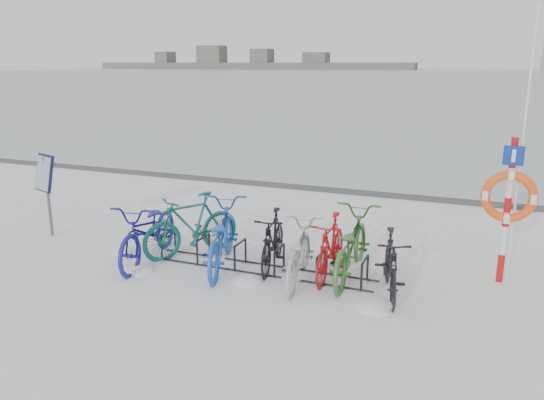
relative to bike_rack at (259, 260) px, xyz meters
name	(u,v)px	position (x,y,z in m)	size (l,w,h in m)	color
ground	(260,270)	(0.00, 0.00, -0.18)	(900.00, 900.00, 0.00)	white
ice_sheet	(478,75)	(0.00, 155.00, -0.17)	(400.00, 298.00, 0.02)	#9EACB3
quay_edge	(345,191)	(0.00, 5.90, -0.13)	(400.00, 0.25, 0.10)	#3F3F42
bike_rack	(259,260)	(0.00, 0.00, 0.00)	(4.00, 0.48, 0.46)	black
info_board	(45,178)	(-4.67, 0.10, 1.03)	(0.60, 0.38, 1.67)	#595B5E
lifebuoy_station	(509,197)	(3.79, 0.92, 1.24)	(0.82, 0.23, 4.24)	#BA0E0F
shoreline	(242,64)	(-122.02, 260.00, 2.61)	(180.00, 12.00, 9.50)	#505050
bike_0	(149,229)	(-2.00, -0.29, 0.40)	(0.76, 2.20, 1.15)	navy
bike_1	(191,223)	(-1.47, 0.28, 0.40)	(0.55, 1.94, 1.17)	#175852
bike_2	(220,234)	(-0.68, -0.09, 0.40)	(0.77, 2.22, 1.16)	#1D4FB1
bike_3	(273,238)	(0.14, 0.26, 0.32)	(0.47, 1.67, 1.01)	black
bike_4	(298,252)	(0.75, -0.18, 0.31)	(0.65, 1.87, 0.98)	#A4A8AC
bike_5	(331,245)	(1.17, 0.23, 0.34)	(0.49, 1.73, 1.04)	#B21212
bike_6	(350,243)	(1.48, 0.32, 0.39)	(0.75, 2.17, 1.14)	#356E2F
bike_7	(391,263)	(2.22, -0.14, 0.32)	(0.47, 1.67, 1.01)	black
snow_drifts	(256,275)	(0.05, -0.24, -0.18)	(5.31, 2.12, 0.21)	white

